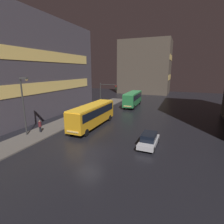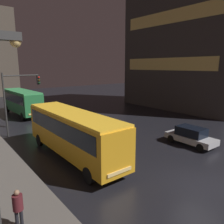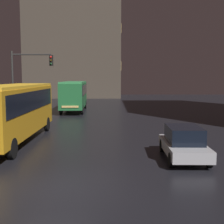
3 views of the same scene
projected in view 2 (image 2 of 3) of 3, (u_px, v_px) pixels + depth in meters
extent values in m
plane|color=black|center=(199.00, 184.00, 12.49)|extent=(120.00, 120.00, 0.00)
cube|color=#383333|center=(187.00, 40.00, 34.46)|extent=(10.00, 18.37, 21.28)
cube|color=#EAC66B|center=(167.00, 64.00, 32.21)|extent=(0.24, 15.61, 1.80)
cube|color=#EAC66B|center=(169.00, 17.00, 30.87)|extent=(0.24, 15.61, 1.80)
cube|color=#EAC66B|center=(12.00, 69.00, 53.69)|extent=(0.24, 10.20, 1.80)
cube|color=#EAC66B|center=(9.00, 40.00, 52.30)|extent=(0.24, 10.20, 1.80)
cube|color=orange|center=(73.00, 133.00, 15.85)|extent=(2.45, 10.58, 2.70)
cube|color=black|center=(72.00, 125.00, 15.73)|extent=(2.51, 9.73, 1.10)
cube|color=yellow|center=(72.00, 113.00, 15.56)|extent=(2.41, 10.36, 0.16)
cube|color=#F4CC72|center=(120.00, 172.00, 11.97)|extent=(1.69, 0.11, 0.20)
cylinder|color=black|center=(118.00, 165.00, 13.83)|extent=(0.25, 1.00, 1.00)
cylinder|color=black|center=(89.00, 175.00, 12.48)|extent=(0.25, 1.00, 1.00)
cylinder|color=black|center=(64.00, 135.00, 19.80)|extent=(0.25, 1.00, 1.00)
cylinder|color=black|center=(40.00, 140.00, 18.46)|extent=(0.25, 1.00, 1.00)
cube|color=#236B38|center=(22.00, 101.00, 29.92)|extent=(2.70, 9.28, 2.67)
cube|color=black|center=(22.00, 97.00, 29.80)|extent=(2.73, 8.55, 1.10)
cube|color=#399252|center=(21.00, 91.00, 29.63)|extent=(2.64, 9.10, 0.16)
cube|color=#F4CC72|center=(35.00, 114.00, 26.66)|extent=(1.68, 0.16, 0.20)
cylinder|color=black|center=(40.00, 114.00, 28.51)|extent=(0.28, 1.01, 1.00)
cylinder|color=black|center=(23.00, 116.00, 27.12)|extent=(0.28, 1.01, 1.00)
cylinder|color=black|center=(23.00, 107.00, 33.29)|extent=(0.28, 1.01, 1.00)
cylinder|color=black|center=(8.00, 109.00, 31.90)|extent=(0.28, 1.01, 1.00)
cube|color=#B7B7BC|center=(191.00, 138.00, 18.75)|extent=(1.85, 4.25, 0.50)
cube|color=black|center=(191.00, 131.00, 18.62)|extent=(1.55, 2.35, 0.74)
cylinder|color=black|center=(211.00, 143.00, 18.18)|extent=(0.21, 0.64, 0.64)
cylinder|color=black|center=(200.00, 148.00, 17.23)|extent=(0.21, 0.64, 0.64)
cylinder|color=black|center=(182.00, 135.00, 20.37)|extent=(0.21, 0.64, 0.64)
cylinder|color=black|center=(171.00, 138.00, 19.42)|extent=(0.21, 0.64, 0.64)
cylinder|color=black|center=(17.00, 219.00, 8.84)|extent=(0.14, 0.14, 0.79)
cylinder|color=black|center=(21.00, 217.00, 8.95)|extent=(0.14, 0.14, 0.79)
cylinder|color=#4C191E|center=(18.00, 203.00, 8.75)|extent=(0.50, 0.50, 0.66)
sphere|color=#8C664C|center=(17.00, 193.00, 8.66)|extent=(0.22, 0.22, 0.22)
cylinder|color=#2D2D2D|center=(5.00, 106.00, 20.29)|extent=(0.16, 0.16, 6.06)
cylinder|color=#2D2D2D|center=(21.00, 75.00, 20.73)|extent=(3.30, 0.12, 0.12)
cube|color=black|center=(38.00, 80.00, 21.83)|extent=(0.30, 0.24, 0.90)
sphere|color=red|center=(39.00, 77.00, 21.67)|extent=(0.18, 0.18, 0.18)
sphere|color=#3B2B07|center=(39.00, 80.00, 21.73)|extent=(0.18, 0.18, 0.18)
sphere|color=black|center=(39.00, 83.00, 21.78)|extent=(0.18, 0.18, 0.18)
cube|color=#383838|center=(0.00, 35.00, 6.16)|extent=(1.10, 0.36, 0.24)
sphere|color=#F4CC72|center=(15.00, 42.00, 6.44)|extent=(0.32, 0.32, 0.32)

